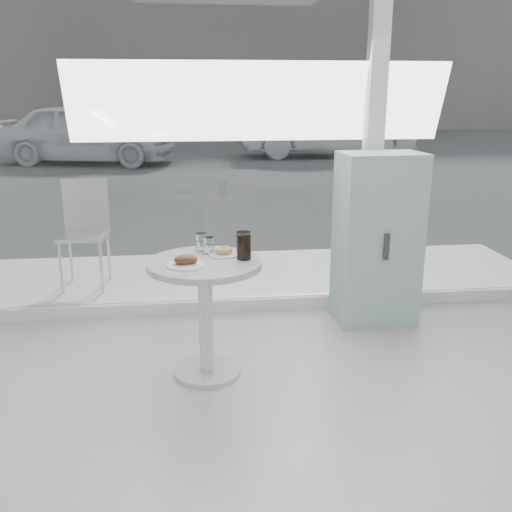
{
  "coord_description": "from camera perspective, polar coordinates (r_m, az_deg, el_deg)",
  "views": [
    {
      "loc": [
        -0.58,
        -1.5,
        1.79
      ],
      "look_at": [
        -0.2,
        1.7,
        0.85
      ],
      "focal_mm": 40.0,
      "sensor_mm": 36.0,
      "label": 1
    }
  ],
  "objects": [
    {
      "name": "patio_chair",
      "position": [
        5.42,
        -16.76,
        2.89
      ],
      "size": [
        0.44,
        0.44,
        0.96
      ],
      "rotation": [
        0.0,
        0.0,
        -0.05
      ],
      "color": "silver",
      "rests_on": "patio_deck"
    },
    {
      "name": "cola_glass",
      "position": [
        3.55,
        -1.23,
        1.01
      ],
      "size": [
        0.09,
        0.09,
        0.17
      ],
      "color": "white",
      "rests_on": "main_table"
    },
    {
      "name": "main_table",
      "position": [
        3.62,
        -5.11,
        -3.82
      ],
      "size": [
        0.72,
        0.72,
        0.77
      ],
      "color": "silver",
      "rests_on": "ground"
    },
    {
      "name": "car_white",
      "position": [
        15.03,
        -16.64,
        11.67
      ],
      "size": [
        4.66,
        2.77,
        1.49
      ],
      "primitive_type": "imported",
      "rotation": [
        0.0,
        0.0,
        1.32
      ],
      "color": "silver",
      "rests_on": "street"
    },
    {
      "name": "mint_cabinet",
      "position": [
        4.54,
        12.02,
        1.64
      ],
      "size": [
        0.64,
        0.45,
        1.34
      ],
      "rotation": [
        0.0,
        0.0,
        0.05
      ],
      "color": "#82A694",
      "rests_on": "ground"
    },
    {
      "name": "car_silver",
      "position": [
        16.12,
        6.88,
        12.61
      ],
      "size": [
        4.72,
        1.66,
        1.55
      ],
      "primitive_type": "imported",
      "rotation": [
        0.0,
        0.0,
        1.57
      ],
      "color": "#ADAFB5",
      "rests_on": "street"
    },
    {
      "name": "storefront",
      "position": [
        4.54,
        1.57,
        15.29
      ],
      "size": [
        5.0,
        0.14,
        3.0
      ],
      "color": "white",
      "rests_on": "ground"
    },
    {
      "name": "street",
      "position": [
        17.6,
        -4.9,
        10.43
      ],
      "size": [
        40.0,
        24.0,
        0.0
      ],
      "primitive_type": "cube",
      "color": "#363636",
      "rests_on": "ground"
    },
    {
      "name": "patio_deck",
      "position": [
        5.61,
        -0.49,
        -2.02
      ],
      "size": [
        5.6,
        1.6,
        0.05
      ],
      "primitive_type": "cube",
      "color": "white",
      "rests_on": "ground"
    },
    {
      "name": "far_building",
      "position": [
        26.59,
        -5.86,
        21.02
      ],
      "size": [
        40.0,
        2.0,
        8.0
      ],
      "primitive_type": "cube",
      "color": "gray",
      "rests_on": "ground"
    },
    {
      "name": "plate_fritter",
      "position": [
        3.46,
        -6.98,
        -0.55
      ],
      "size": [
        0.24,
        0.24,
        0.07
      ],
      "color": "white",
      "rests_on": "main_table"
    },
    {
      "name": "water_tumbler_a",
      "position": [
        3.76,
        -5.48,
        1.29
      ],
      "size": [
        0.07,
        0.07,
        0.12
      ],
      "color": "white",
      "rests_on": "main_table"
    },
    {
      "name": "plate_donut",
      "position": [
        3.66,
        -3.24,
        0.39
      ],
      "size": [
        0.2,
        0.2,
        0.05
      ],
      "color": "white",
      "rests_on": "main_table"
    },
    {
      "name": "water_tumbler_b",
      "position": [
        3.69,
        -4.75,
        0.97
      ],
      "size": [
        0.07,
        0.07,
        0.11
      ],
      "color": "white",
      "rests_on": "main_table"
    }
  ]
}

